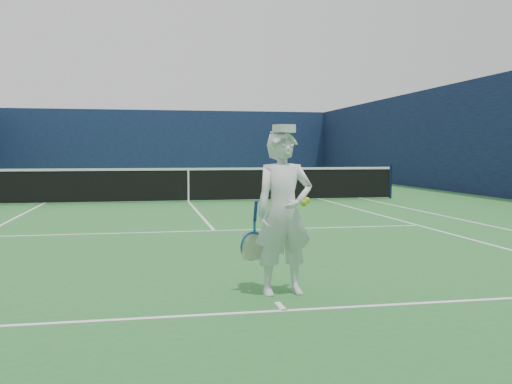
# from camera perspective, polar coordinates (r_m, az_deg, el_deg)

# --- Properties ---
(ground) EXTENTS (80.00, 80.00, 0.00)m
(ground) POSITION_cam_1_polar(r_m,az_deg,el_deg) (17.03, -6.76, -0.98)
(ground) COLOR #296E2E
(ground) RESTS_ON ground
(court_markings) EXTENTS (11.03, 23.83, 0.01)m
(court_markings) POSITION_cam_1_polar(r_m,az_deg,el_deg) (17.03, -6.76, -0.96)
(court_markings) COLOR white
(court_markings) RESTS_ON ground
(windscreen_fence) EXTENTS (20.12, 36.12, 4.00)m
(windscreen_fence) POSITION_cam_1_polar(r_m,az_deg,el_deg) (16.97, -6.82, 5.77)
(windscreen_fence) COLOR #101D3C
(windscreen_fence) RESTS_ON ground
(tennis_net) EXTENTS (12.88, 0.09, 1.07)m
(tennis_net) POSITION_cam_1_polar(r_m,az_deg,el_deg) (16.99, -6.78, 0.89)
(tennis_net) COLOR #141E4C
(tennis_net) RESTS_ON ground
(tennis_player) EXTENTS (0.78, 0.47, 1.75)m
(tennis_player) POSITION_cam_1_polar(r_m,az_deg,el_deg) (5.87, 2.78, -2.04)
(tennis_player) COLOR white
(tennis_player) RESTS_ON ground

